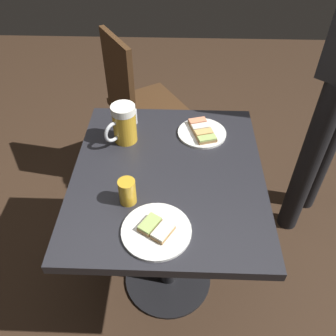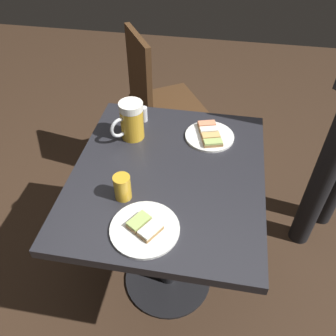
# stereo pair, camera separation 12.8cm
# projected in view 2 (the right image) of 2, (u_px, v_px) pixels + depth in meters

# --- Properties ---
(ground_plane) EXTENTS (6.00, 6.00, 0.00)m
(ground_plane) POSITION_uv_depth(u_px,v_px,m) (168.00, 278.00, 1.82)
(ground_plane) COLOR #382619
(cafe_table) EXTENTS (0.71, 0.82, 0.77)m
(cafe_table) POSITION_uv_depth(u_px,v_px,m) (168.00, 201.00, 1.41)
(cafe_table) COLOR black
(cafe_table) RESTS_ON ground_plane
(plate_near) EXTENTS (0.20, 0.20, 0.03)m
(plate_near) POSITION_uv_depth(u_px,v_px,m) (210.00, 135.00, 1.44)
(plate_near) COLOR white
(plate_near) RESTS_ON cafe_table
(plate_far) EXTENTS (0.22, 0.22, 0.03)m
(plate_far) POSITION_uv_depth(u_px,v_px,m) (145.00, 228.00, 1.10)
(plate_far) COLOR white
(plate_far) RESTS_ON cafe_table
(beer_mug) EXTENTS (0.12, 0.13, 0.16)m
(beer_mug) POSITION_uv_depth(u_px,v_px,m) (131.00, 121.00, 1.39)
(beer_mug) COLOR gold
(beer_mug) RESTS_ON cafe_table
(beer_glass_small) EXTENTS (0.06, 0.06, 0.09)m
(beer_glass_small) POSITION_uv_depth(u_px,v_px,m) (122.00, 187.00, 1.17)
(beer_glass_small) COLOR gold
(beer_glass_small) RESTS_ON cafe_table
(salt_shaker) EXTENTS (0.03, 0.03, 0.07)m
(salt_shaker) POSITION_uv_depth(u_px,v_px,m) (144.00, 114.00, 1.51)
(salt_shaker) COLOR silver
(salt_shaker) RESTS_ON cafe_table
(cafe_chair) EXTENTS (0.52, 0.52, 0.95)m
(cafe_chair) POSITION_uv_depth(u_px,v_px,m) (157.00, 99.00, 2.07)
(cafe_chair) COLOR #472D19
(cafe_chair) RESTS_ON ground_plane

